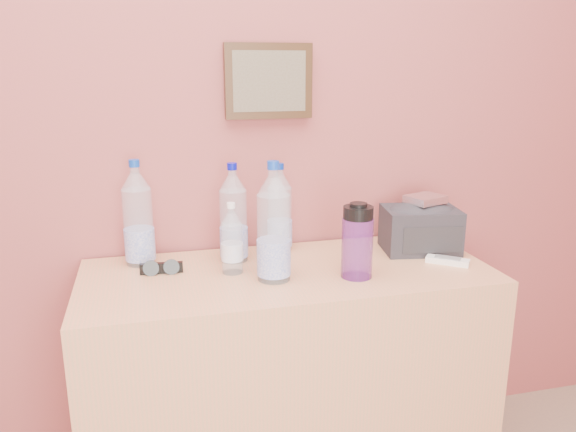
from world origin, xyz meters
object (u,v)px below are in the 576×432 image
at_px(dresser, 288,383).
at_px(pet_large_b, 280,212).
at_px(pet_large_d, 274,229).
at_px(pet_small, 232,242).
at_px(pet_large_a, 138,219).
at_px(foil_packet, 425,199).
at_px(ac_remote, 448,261).
at_px(sunglasses, 161,268).
at_px(toiletry_bag, 420,227).
at_px(pet_large_c, 233,218).
at_px(nalgene_bottle, 357,241).

height_order(dresser, pet_large_b, pet_large_b).
relative_size(pet_large_d, pet_small, 1.61).
height_order(pet_large_a, foil_packet, pet_large_a).
distance_m(pet_large_d, ac_remote, 0.61).
height_order(sunglasses, toiletry_bag, toiletry_bag).
xyz_separation_m(dresser, pet_large_c, (-0.15, 0.14, 0.55)).
xyz_separation_m(nalgene_bottle, ac_remote, (0.34, 0.04, -0.11)).
height_order(pet_large_c, nalgene_bottle, pet_large_c).
xyz_separation_m(pet_large_d, ac_remote, (0.59, -0.01, -0.15)).
bearing_deg(sunglasses, pet_large_d, -18.85).
distance_m(pet_large_a, toiletry_bag, 0.97).
bearing_deg(toiletry_bag, pet_large_a, -176.77).
relative_size(pet_small, foil_packet, 1.89).
height_order(dresser, pet_large_a, pet_large_a).
bearing_deg(sunglasses, pet_large_a, 123.33).
bearing_deg(dresser, pet_large_a, 158.10).
bearing_deg(foil_packet, pet_large_c, 174.90).
bearing_deg(ac_remote, dresser, -148.68).
xyz_separation_m(nalgene_bottle, sunglasses, (-0.59, 0.18, -0.10)).
distance_m(dresser, pet_large_b, 0.59).
bearing_deg(pet_large_d, ac_remote, -0.49).
distance_m(pet_large_d, toiletry_bag, 0.59).
bearing_deg(pet_large_b, pet_large_d, -107.02).
bearing_deg(pet_large_d, pet_large_c, 113.91).
bearing_deg(nalgene_bottle, pet_large_c, 144.46).
xyz_separation_m(pet_large_b, pet_large_d, (-0.09, -0.28, 0.03)).
bearing_deg(foil_packet, toiletry_bag, 179.16).
relative_size(pet_large_a, pet_large_c, 1.05).
bearing_deg(foil_packet, pet_large_a, 173.96).
relative_size(pet_large_b, ac_remote, 2.24).
height_order(dresser, foil_packet, foil_packet).
bearing_deg(toiletry_bag, dresser, -161.44).
xyz_separation_m(pet_large_b, foil_packet, (0.49, -0.13, 0.05)).
bearing_deg(pet_large_b, ac_remote, -29.37).
height_order(ac_remote, toiletry_bag, toiletry_bag).
height_order(toiletry_bag, foil_packet, foil_packet).
distance_m(pet_large_a, nalgene_bottle, 0.71).
bearing_deg(pet_large_d, sunglasses, 157.57).
bearing_deg(pet_large_c, pet_large_b, 23.05).
relative_size(pet_large_a, toiletry_bag, 1.36).
relative_size(nalgene_bottle, toiletry_bag, 0.92).
xyz_separation_m(pet_large_b, ac_remote, (0.50, -0.28, -0.13)).
bearing_deg(pet_large_c, ac_remote, -17.08).
bearing_deg(pet_large_a, toiletry_bag, -6.11).
relative_size(pet_small, nalgene_bottle, 0.97).
distance_m(pet_large_b, foil_packet, 0.51).
distance_m(pet_small, ac_remote, 0.72).
relative_size(pet_large_d, nalgene_bottle, 1.56).
bearing_deg(pet_small, pet_large_d, -38.16).
relative_size(pet_large_b, nalgene_bottle, 1.32).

